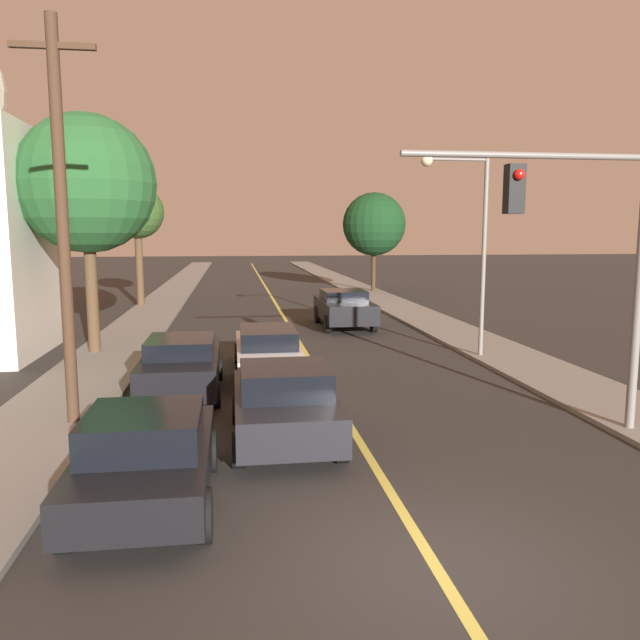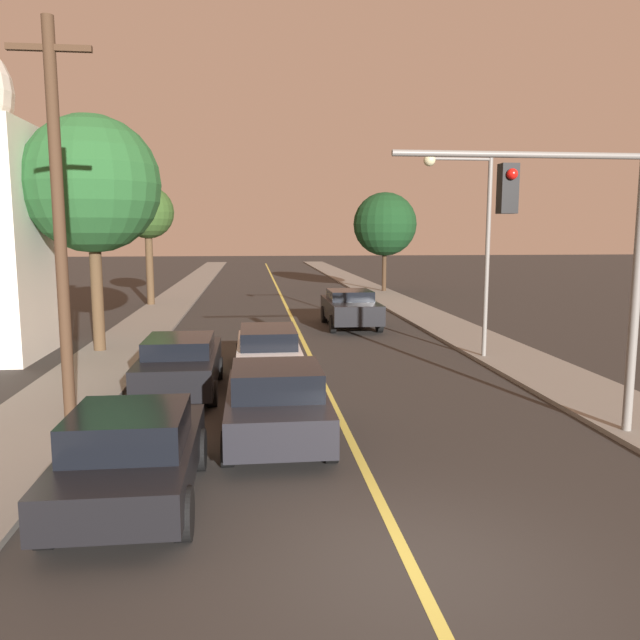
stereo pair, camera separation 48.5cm
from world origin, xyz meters
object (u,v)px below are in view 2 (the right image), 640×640
Objects in this scene: tree_right_near at (385,224)px; tree_left_near at (148,214)px; car_outer_lane_front at (132,455)px; utility_pole_left at (59,218)px; car_near_lane_front at (277,403)px; car_near_lane_second at (268,350)px; traffic_signal_mast at (580,237)px; car_outer_lane_second at (181,364)px; car_far_oncoming at (350,308)px; tree_left_far at (92,185)px; streetlamp_right at (471,225)px.

tree_left_near is at bearing -155.99° from tree_right_near.
utility_pole_left is at bearing 116.26° from car_outer_lane_front.
tree_left_near is at bearing 98.18° from car_outer_lane_front.
car_near_lane_front reaches higher than car_near_lane_second.
traffic_signal_mast is at bearing -95.13° from tree_right_near.
car_outer_lane_second is 11.91m from car_far_oncoming.
car_near_lane_second is 0.81× the size of tree_left_near.
car_outer_lane_front is 0.62× the size of tree_left_near.
tree_right_near is at bearing 84.87° from traffic_signal_mast.
car_far_oncoming is at bearing 27.70° from tree_left_far.
car_near_lane_second is at bearing 75.04° from car_outer_lane_front.
streetlamp_right reaches higher than car_outer_lane_front.
car_outer_lane_front is (-2.23, -2.57, -0.00)m from car_near_lane_front.
utility_pole_left reaches higher than car_near_lane_front.
car_outer_lane_second is 4.72m from utility_pole_left.
car_near_lane_front is 3.40m from car_outer_lane_front.
car_near_lane_front is at bearing -131.41° from streetlamp_right.
car_far_oncoming is at bearing -41.80° from tree_left_near.
utility_pole_left is at bearing -152.02° from streetlamp_right.
car_near_lane_front is 0.83× the size of car_far_oncoming.
tree_left_near is (-5.88, 17.04, 4.26)m from car_near_lane_second.
traffic_signal_mast is 0.73× the size of tree_left_far.
utility_pole_left reaches higher than car_outer_lane_second.
car_outer_lane_front is 0.71× the size of traffic_signal_mast.
utility_pole_left is (-2.02, -2.40, 3.52)m from car_outer_lane_second.
car_far_oncoming reaches higher than car_outer_lane_second.
car_outer_lane_front reaches higher than car_outer_lane_second.
car_near_lane_second is 0.64× the size of utility_pole_left.
car_near_lane_second is 9.25m from car_far_oncoming.
tree_left_near is at bearing 116.47° from traffic_signal_mast.
streetlamp_right is (0.57, 7.53, 0.31)m from traffic_signal_mast.
traffic_signal_mast is at bearing 97.75° from car_far_oncoming.
traffic_signal_mast is (5.69, -6.20, 3.20)m from car_near_lane_second.
tree_left_near is 0.83× the size of tree_left_far.
car_outer_lane_front is at bearing -63.74° from utility_pole_left.
car_far_oncoming is (5.93, 10.33, 0.09)m from car_outer_lane_second.
streetlamp_right is at bearing 85.64° from traffic_signal_mast.
car_far_oncoming is at bearing 66.43° from car_near_lane_second.
utility_pole_left reaches higher than car_far_oncoming.
car_outer_lane_second is 9.71m from streetlamp_right.
streetlamp_right reaches higher than car_near_lane_second.
tree_left_near is at bearing 94.37° from utility_pole_left.
tree_left_near reaches higher than car_outer_lane_second.
car_far_oncoming is 0.60× the size of utility_pole_left.
tree_left_far reaches higher than car_near_lane_second.
car_outer_lane_front is 8.79m from traffic_signal_mast.
car_outer_lane_front is at bearing -81.82° from tree_left_near.
car_outer_lane_second is 7.96m from tree_left_far.
car_far_oncoming is at bearing 70.59° from car_outer_lane_front.
tree_right_near is (10.58, 31.72, 3.75)m from car_outer_lane_front.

